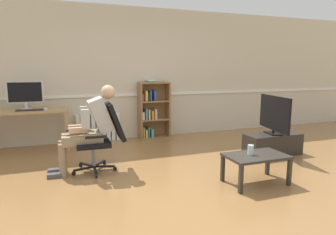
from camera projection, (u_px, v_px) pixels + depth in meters
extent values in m
plane|color=olive|center=(179.00, 180.00, 3.89)|extent=(18.00, 18.00, 0.00)
cube|color=beige|center=(132.00, 74.00, 6.13)|extent=(12.00, 0.10, 2.70)
cube|color=white|center=(133.00, 95.00, 6.14)|extent=(12.00, 0.03, 0.05)
cube|color=tan|center=(67.00, 133.00, 5.10)|extent=(0.06, 0.06, 0.72)
cube|color=tan|center=(66.00, 127.00, 5.64)|extent=(0.06, 0.06, 0.72)
cube|color=tan|center=(29.00, 111.00, 5.10)|extent=(1.30, 0.67, 0.04)
cube|color=silver|center=(26.00, 109.00, 5.14)|extent=(0.18, 0.14, 0.01)
cube|color=silver|center=(26.00, 106.00, 5.15)|extent=(0.04, 0.02, 0.10)
cube|color=silver|center=(25.00, 92.00, 5.11)|extent=(0.59, 0.02, 0.38)
cube|color=black|center=(25.00, 92.00, 5.10)|extent=(0.54, 0.00, 0.34)
cube|color=black|center=(30.00, 110.00, 4.98)|extent=(0.44, 0.12, 0.02)
cube|color=white|center=(46.00, 109.00, 5.08)|extent=(0.06, 0.10, 0.03)
cube|color=olive|center=(140.00, 111.00, 6.08)|extent=(0.03, 0.28, 1.18)
cube|color=olive|center=(168.00, 110.00, 6.28)|extent=(0.03, 0.28, 1.18)
cube|color=olive|center=(152.00, 110.00, 6.31)|extent=(0.61, 0.02, 1.18)
cube|color=olive|center=(154.00, 137.00, 6.27)|extent=(0.58, 0.28, 0.03)
cube|color=olive|center=(154.00, 119.00, 6.21)|extent=(0.58, 0.28, 0.03)
cube|color=olive|center=(154.00, 101.00, 6.15)|extent=(0.58, 0.28, 0.03)
cube|color=olive|center=(154.00, 83.00, 6.09)|extent=(0.58, 0.28, 0.03)
cube|color=gold|center=(143.00, 132.00, 6.15)|extent=(0.03, 0.19, 0.22)
cube|color=white|center=(143.00, 116.00, 6.11)|extent=(0.05, 0.19, 0.16)
cube|color=#89428E|center=(142.00, 97.00, 6.05)|extent=(0.03, 0.19, 0.15)
cube|color=beige|center=(146.00, 133.00, 6.20)|extent=(0.04, 0.19, 0.17)
cube|color=#6699A3|center=(146.00, 114.00, 6.11)|extent=(0.03, 0.19, 0.23)
cube|color=gold|center=(146.00, 96.00, 6.05)|extent=(0.05, 0.19, 0.21)
cube|color=#38844C|center=(148.00, 132.00, 6.22)|extent=(0.03, 0.19, 0.22)
cube|color=beige|center=(148.00, 114.00, 6.15)|extent=(0.04, 0.19, 0.20)
cube|color=black|center=(148.00, 97.00, 6.07)|extent=(0.04, 0.19, 0.17)
cube|color=beige|center=(151.00, 133.00, 6.24)|extent=(0.03, 0.19, 0.17)
cube|color=orange|center=(152.00, 115.00, 6.16)|extent=(0.05, 0.19, 0.18)
cube|color=#2D519E|center=(150.00, 96.00, 6.08)|extent=(0.03, 0.19, 0.21)
cube|color=#6699A3|center=(151.00, 133.00, 6.22)|extent=(0.05, 0.19, 0.17)
cube|color=beige|center=(155.00, 114.00, 6.18)|extent=(0.04, 0.19, 0.21)
cube|color=#2D519E|center=(154.00, 95.00, 6.11)|extent=(0.04, 0.19, 0.22)
cube|color=#38844C|center=(150.00, 82.00, 6.07)|extent=(0.16, 0.22, 0.02)
cube|color=white|center=(151.00, 80.00, 6.09)|extent=(0.16, 0.22, 0.02)
cube|color=white|center=(78.00, 129.00, 5.82)|extent=(0.08, 0.08, 0.57)
cube|color=white|center=(83.00, 128.00, 5.85)|extent=(0.08, 0.08, 0.57)
cube|color=white|center=(88.00, 128.00, 5.88)|extent=(0.08, 0.08, 0.57)
cube|color=white|center=(93.00, 128.00, 5.92)|extent=(0.08, 0.08, 0.57)
cube|color=white|center=(98.00, 127.00, 5.95)|extent=(0.08, 0.08, 0.57)
cube|color=white|center=(103.00, 127.00, 5.98)|extent=(0.08, 0.08, 0.57)
cube|color=white|center=(108.00, 127.00, 6.02)|extent=(0.08, 0.08, 0.57)
cube|color=white|center=(113.00, 126.00, 6.05)|extent=(0.08, 0.08, 0.57)
cube|color=white|center=(118.00, 126.00, 6.09)|extent=(0.08, 0.08, 0.57)
cube|color=black|center=(95.00, 170.00, 4.09)|extent=(0.04, 0.30, 0.02)
cylinder|color=black|center=(96.00, 176.00, 3.96)|extent=(0.02, 0.06, 0.06)
cube|color=black|center=(104.00, 166.00, 4.24)|extent=(0.30, 0.13, 0.02)
cylinder|color=black|center=(115.00, 169.00, 4.25)|extent=(0.06, 0.04, 0.06)
cube|color=black|center=(99.00, 163.00, 4.38)|extent=(0.21, 0.26, 0.02)
cylinder|color=black|center=(104.00, 163.00, 4.52)|extent=(0.05, 0.06, 0.06)
cube|color=black|center=(87.00, 165.00, 4.32)|extent=(0.20, 0.27, 0.02)
cylinder|color=black|center=(81.00, 165.00, 4.41)|extent=(0.05, 0.06, 0.06)
cube|color=black|center=(84.00, 169.00, 4.14)|extent=(0.30, 0.12, 0.02)
cylinder|color=black|center=(74.00, 173.00, 4.06)|extent=(0.06, 0.04, 0.06)
cylinder|color=gray|center=(94.00, 156.00, 4.21)|extent=(0.05, 0.05, 0.30)
cube|color=black|center=(93.00, 143.00, 4.18)|extent=(0.47, 0.47, 0.07)
cube|color=black|center=(115.00, 121.00, 4.23)|extent=(0.25, 0.44, 0.55)
cube|color=black|center=(92.00, 130.00, 4.40)|extent=(0.28, 0.05, 0.03)
cube|color=black|center=(96.00, 137.00, 3.92)|extent=(0.28, 0.05, 0.03)
cube|color=#937F60|center=(93.00, 136.00, 4.16)|extent=(0.26, 0.34, 0.14)
cube|color=#B2B2AD|center=(101.00, 115.00, 4.15)|extent=(0.35, 0.34, 0.52)
sphere|color=#D6A884|center=(108.00, 92.00, 4.14)|extent=(0.20, 0.20, 0.20)
cube|color=black|center=(72.00, 130.00, 4.05)|extent=(0.15, 0.04, 0.02)
cube|color=#937F60|center=(77.00, 138.00, 4.19)|extent=(0.42, 0.14, 0.13)
cylinder|color=#937F60|center=(63.00, 156.00, 4.16)|extent=(0.10, 0.10, 0.46)
cube|color=#4C4C51|center=(56.00, 171.00, 4.16)|extent=(0.22, 0.09, 0.06)
cube|color=#937F60|center=(78.00, 141.00, 4.00)|extent=(0.42, 0.14, 0.13)
cylinder|color=#937F60|center=(63.00, 161.00, 3.98)|extent=(0.10, 0.10, 0.46)
cube|color=#4C4C51|center=(56.00, 175.00, 3.98)|extent=(0.22, 0.09, 0.06)
cube|color=#B2B2AD|center=(84.00, 115.00, 4.23)|extent=(0.10, 0.08, 0.26)
cube|color=#D6A884|center=(77.00, 127.00, 4.16)|extent=(0.24, 0.07, 0.07)
cube|color=#B2B2AD|center=(85.00, 119.00, 3.93)|extent=(0.10, 0.08, 0.26)
cube|color=#D6A884|center=(78.00, 130.00, 3.99)|extent=(0.24, 0.07, 0.07)
cube|color=#2D2823|center=(272.00, 144.00, 5.04)|extent=(0.97, 0.39, 0.36)
cube|color=black|center=(273.00, 133.00, 5.00)|extent=(0.26, 0.35, 0.02)
cylinder|color=black|center=(273.00, 131.00, 5.00)|extent=(0.04, 0.04, 0.05)
cube|color=black|center=(274.00, 113.00, 4.95)|extent=(0.22, 0.93, 0.58)
cube|color=#9EBCF4|center=(276.00, 113.00, 4.95)|extent=(0.18, 0.87, 0.53)
cube|color=#332D28|center=(241.00, 179.00, 3.45)|extent=(0.04, 0.04, 0.35)
cube|color=#332D28|center=(289.00, 172.00, 3.69)|extent=(0.04, 0.04, 0.35)
cube|color=#332D28|center=(268.00, 162.00, 4.08)|extent=(0.04, 0.04, 0.35)
cube|color=#332D28|center=(223.00, 168.00, 3.83)|extent=(0.04, 0.04, 0.35)
cube|color=#332D28|center=(256.00, 156.00, 3.73)|extent=(0.77, 0.47, 0.03)
cylinder|color=silver|center=(251.00, 150.00, 3.72)|extent=(0.08, 0.08, 0.13)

